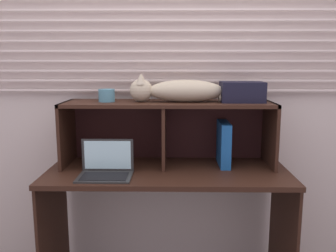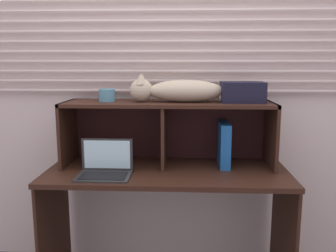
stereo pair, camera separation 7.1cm
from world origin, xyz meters
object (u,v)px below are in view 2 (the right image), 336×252
Objects in this scene: laptop at (105,168)px; binder_upright at (224,144)px; book_stack at (101,160)px; cat at (178,91)px; storage_box at (242,92)px; small_basket at (107,95)px.

binder_upright reaches higher than laptop.
binder_upright is at bearing -0.23° from book_stack.
book_stack is (-0.08, 0.25, -0.02)m from laptop.
laptop is (-0.43, -0.25, -0.44)m from cat.
binder_upright is 0.35m from storage_box.
cat is 3.41× the size of book_stack.
storage_box is (0.40, 0.00, -0.01)m from cat.
book_stack is at bearing 108.66° from laptop.
storage_box is at bearing -0.20° from book_stack.
cat is at bearing -180.00° from binder_upright.
small_basket is at bearing 96.58° from laptop.
book_stack is 2.22× the size of small_basket.
storage_box is at bearing 0.00° from binder_upright.
binder_upright reaches higher than book_stack.
binder_upright is at bearing 0.00° from small_basket.
book_stack is at bearing 179.80° from storage_box.
cat is 2.50× the size of laptop.
book_stack is at bearing 179.64° from cat.
laptop is 0.77m from binder_upright.
cat is 0.66m from laptop.
storage_box reaches higher than small_basket.
binder_upright is at bearing 180.00° from storage_box.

